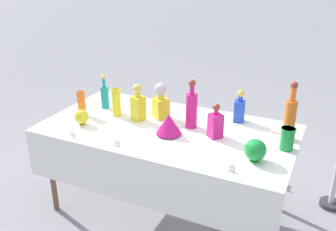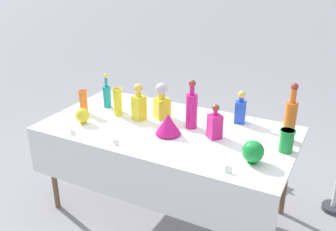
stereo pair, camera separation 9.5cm
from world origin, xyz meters
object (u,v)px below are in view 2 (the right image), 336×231
(square_decanter_3, at_px, (215,124))
(round_bowl_1, at_px, (253,152))
(square_decanter_2, at_px, (139,103))
(tall_bottle_2, at_px, (290,118))
(slender_vase_0, at_px, (83,101))
(tall_bottle_0, at_px, (107,95))
(square_decanter_0, at_px, (162,102))
(cardboard_box_behind_left, at_px, (220,149))
(tall_bottle_1, at_px, (192,109))
(square_decanter_1, at_px, (241,109))
(round_bowl_0, at_px, (83,116))
(slender_vase_1, at_px, (118,101))
(fluted_vase_0, at_px, (168,124))
(slender_vase_2, at_px, (287,140))

(square_decanter_3, height_order, round_bowl_1, square_decanter_3)
(square_decanter_2, distance_m, round_bowl_1, 1.02)
(tall_bottle_2, xyz_separation_m, slender_vase_0, (-1.60, -0.26, -0.07))
(tall_bottle_0, bearing_deg, square_decanter_3, -7.44)
(square_decanter_0, bearing_deg, cardboard_box_behind_left, 71.76)
(cardboard_box_behind_left, bearing_deg, tall_bottle_2, -44.09)
(round_bowl_1, bearing_deg, tall_bottle_1, 151.41)
(square_decanter_1, bearing_deg, round_bowl_0, -151.76)
(tall_bottle_0, xyz_separation_m, slender_vase_1, (0.18, -0.11, 0.01))
(square_decanter_0, relative_size, square_decanter_1, 1.12)
(cardboard_box_behind_left, bearing_deg, round_bowl_0, -123.12)
(slender_vase_1, distance_m, cardboard_box_behind_left, 1.27)
(square_decanter_0, bearing_deg, tall_bottle_0, -178.67)
(tall_bottle_0, relative_size, square_decanter_2, 1.00)
(round_bowl_1, bearing_deg, square_decanter_1, 114.68)
(square_decanter_2, bearing_deg, fluted_vase_0, -23.05)
(tall_bottle_1, relative_size, square_decanter_0, 1.29)
(tall_bottle_0, distance_m, round_bowl_0, 0.37)
(square_decanter_1, height_order, fluted_vase_0, square_decanter_1)
(tall_bottle_0, distance_m, slender_vase_1, 0.21)
(square_decanter_3, bearing_deg, square_decanter_2, 176.94)
(tall_bottle_1, distance_m, fluted_vase_0, 0.23)
(tall_bottle_2, xyz_separation_m, square_decanter_2, (-1.12, -0.16, -0.04))
(cardboard_box_behind_left, bearing_deg, tall_bottle_0, -135.26)
(slender_vase_1, relative_size, round_bowl_1, 1.52)
(tall_bottle_1, relative_size, round_bowl_0, 3.12)
(square_decanter_0, distance_m, slender_vase_2, 1.01)
(square_decanter_2, bearing_deg, square_decanter_3, -3.06)
(slender_vase_0, bearing_deg, square_decanter_0, 18.76)
(square_decanter_2, bearing_deg, square_decanter_1, 23.06)
(slender_vase_1, bearing_deg, slender_vase_0, -161.42)
(tall_bottle_2, relative_size, slender_vase_2, 2.74)
(square_decanter_0, bearing_deg, fluted_vase_0, -53.44)
(square_decanter_2, xyz_separation_m, cardboard_box_behind_left, (0.39, 0.87, -0.71))
(tall_bottle_0, distance_m, square_decanter_2, 0.39)
(square_decanter_0, xyz_separation_m, slender_vase_1, (-0.34, -0.12, -0.02))
(square_decanter_1, bearing_deg, square_decanter_2, -156.94)
(cardboard_box_behind_left, bearing_deg, fluted_vase_0, -93.44)
(round_bowl_0, distance_m, round_bowl_1, 1.34)
(slender_vase_0, height_order, round_bowl_0, slender_vase_0)
(slender_vase_0, distance_m, slender_vase_1, 0.29)
(square_decanter_1, height_order, round_bowl_1, square_decanter_1)
(slender_vase_2, height_order, round_bowl_0, slender_vase_2)
(slender_vase_1, distance_m, slender_vase_2, 1.34)
(cardboard_box_behind_left, bearing_deg, slender_vase_1, -124.11)
(tall_bottle_0, height_order, slender_vase_2, tall_bottle_0)
(tall_bottle_2, relative_size, round_bowl_1, 2.86)
(fluted_vase_0, bearing_deg, cardboard_box_behind_left, 86.56)
(square_decanter_1, xyz_separation_m, square_decanter_2, (-0.73, -0.31, 0.02))
(tall_bottle_1, relative_size, square_decanter_3, 1.46)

